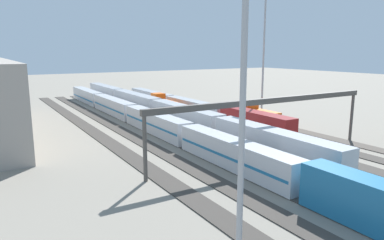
% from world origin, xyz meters
% --- Properties ---
extents(ground_plane, '(400.00, 400.00, 0.00)m').
position_xyz_m(ground_plane, '(0.00, 0.00, 0.00)').
color(ground_plane, gray).
extents(track_bed_0, '(140.00, 2.80, 0.12)m').
position_xyz_m(track_bed_0, '(0.00, -17.50, 0.06)').
color(track_bed_0, '#4C443D').
rests_on(track_bed_0, ground_plane).
extents(track_bed_1, '(140.00, 2.80, 0.12)m').
position_xyz_m(track_bed_1, '(0.00, -12.50, 0.06)').
color(track_bed_1, '#3D3833').
rests_on(track_bed_1, ground_plane).
extents(track_bed_2, '(140.00, 2.80, 0.12)m').
position_xyz_m(track_bed_2, '(0.00, -7.50, 0.06)').
color(track_bed_2, '#3D3833').
rests_on(track_bed_2, ground_plane).
extents(track_bed_3, '(140.00, 2.80, 0.12)m').
position_xyz_m(track_bed_3, '(0.00, -2.50, 0.06)').
color(track_bed_3, '#3D3833').
rests_on(track_bed_3, ground_plane).
extents(track_bed_4, '(140.00, 2.80, 0.12)m').
position_xyz_m(track_bed_4, '(0.00, 2.50, 0.06)').
color(track_bed_4, '#4C443D').
rests_on(track_bed_4, ground_plane).
extents(track_bed_5, '(140.00, 2.80, 0.12)m').
position_xyz_m(track_bed_5, '(0.00, 7.50, 0.06)').
color(track_bed_5, '#3D3833').
rests_on(track_bed_5, ground_plane).
extents(track_bed_6, '(140.00, 2.80, 0.12)m').
position_xyz_m(track_bed_6, '(0.00, 12.50, 0.06)').
color(track_bed_6, '#3D3833').
rests_on(track_bed_6, ground_plane).
extents(track_bed_7, '(140.00, 2.80, 0.12)m').
position_xyz_m(track_bed_7, '(0.00, 17.50, 0.06)').
color(track_bed_7, '#3D3833').
rests_on(track_bed_7, ground_plane).
extents(train_on_track_1, '(10.00, 3.00, 5.00)m').
position_xyz_m(train_on_track_1, '(-2.31, -12.50, 2.16)').
color(train_on_track_1, '#D85914').
rests_on(train_on_track_1, ground_plane).
extents(train_on_track_4, '(95.60, 3.06, 5.00)m').
position_xyz_m(train_on_track_4, '(13.82, 2.50, 2.59)').
color(train_on_track_4, '#B7BABF').
rests_on(train_on_track_4, ground_plane).
extents(train_on_track_2, '(66.40, 3.00, 4.40)m').
position_xyz_m(train_on_track_2, '(15.93, -7.50, 2.11)').
color(train_on_track_2, maroon).
rests_on(train_on_track_2, ground_plane).
extents(train_on_track_3, '(10.00, 3.00, 5.00)m').
position_xyz_m(train_on_track_3, '(20.69, -2.50, 2.16)').
color(train_on_track_3, '#D85914').
rests_on(train_on_track_3, ground_plane).
extents(train_on_track_5, '(114.80, 3.06, 4.40)m').
position_xyz_m(train_on_track_5, '(6.05, 7.50, 2.05)').
color(train_on_track_5, '#1E6B9E').
rests_on(train_on_track_5, ground_plane).
extents(light_mast_0, '(2.80, 0.70, 31.23)m').
position_xyz_m(light_mast_0, '(4.38, -19.64, 19.51)').
color(light_mast_0, '#9EA0A5').
rests_on(light_mast_0, ground_plane).
extents(signal_gantry, '(0.70, 40.00, 8.80)m').
position_xyz_m(signal_gantry, '(-18.67, 0.00, 7.73)').
color(signal_gantry, '#4C4742').
rests_on(signal_gantry, ground_plane).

